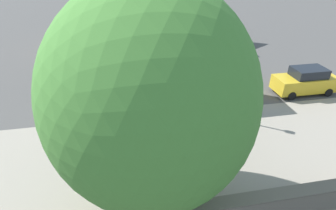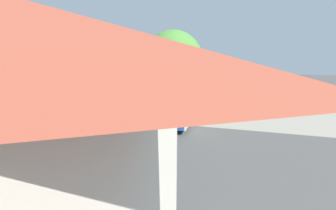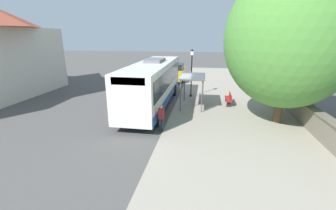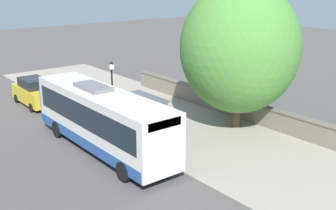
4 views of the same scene
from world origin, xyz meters
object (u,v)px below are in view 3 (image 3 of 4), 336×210
shade_tree (289,39)px  parked_car_behind_bus (176,72)px  bench (229,99)px  bus (153,83)px  pedestrian (161,116)px  street_lamp_near (192,69)px  bus_shelter (195,81)px

shade_tree → parked_car_behind_bus: (8.18, -12.82, -4.14)m
shade_tree → bench: bearing=-52.4°
bus → pedestrian: 4.98m
street_lamp_near → pedestrian: bearing=81.8°
bus_shelter → parked_car_behind_bus: size_ratio=0.69×
bus_shelter → bus: bearing=9.1°
bus → parked_car_behind_bus: size_ratio=2.37×
street_lamp_near → shade_tree: bearing=137.2°
bus_shelter → street_lamp_near: street_lamp_near is taller
pedestrian → street_lamp_near: size_ratio=0.38×
shade_tree → pedestrian: bearing=20.2°
bench → street_lamp_near: (3.16, -1.91, 2.00)m
bench → pedestrian: bearing=54.6°
street_lamp_near → bus: bearing=51.0°
bus_shelter → parked_car_behind_bus: bus_shelter is taller
pedestrian → parked_car_behind_bus: bearing=-85.6°
bus_shelter → pedestrian: size_ratio=2.03×
bus → street_lamp_near: size_ratio=2.67×
bus_shelter → shade_tree: 6.74m
bus_shelter → parked_car_behind_bus: 10.67m
street_lamp_near → parked_car_behind_bus: size_ratio=0.89×
pedestrian → parked_car_behind_bus: 15.44m
bus → bench: (-5.86, -1.44, -1.37)m
pedestrian → bench: (-4.31, -6.08, -0.44)m
bus_shelter → street_lamp_near: size_ratio=0.77×
shade_tree → parked_car_behind_bus: size_ratio=1.95×
street_lamp_near → bench: bearing=148.8°
parked_car_behind_bus → street_lamp_near: bearing=107.5°
pedestrian → shade_tree: size_ratio=0.17×
bus_shelter → bench: (-2.70, -0.93, -1.53)m
bus → street_lamp_near: street_lamp_near is taller
bus → pedestrian: (-1.55, 4.64, -0.93)m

